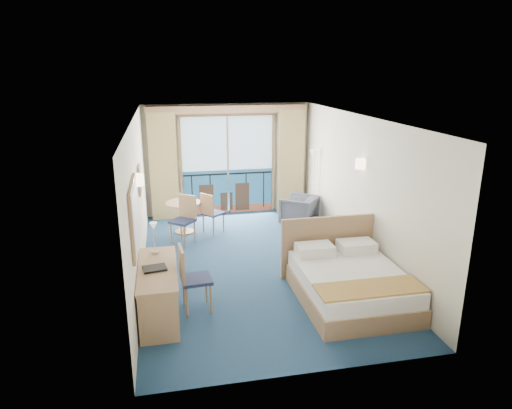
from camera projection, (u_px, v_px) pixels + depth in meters
name	position (u px, v px, depth m)	size (l,w,h in m)	color
floor	(254.00, 264.00, 8.51)	(6.50, 6.50, 0.00)	navy
room_walls	(253.00, 171.00, 8.00)	(4.04, 6.54, 2.72)	beige
balcony_door	(228.00, 168.00, 11.20)	(2.36, 0.03, 2.52)	#215274
curtain_left	(164.00, 167.00, 10.72)	(0.65, 0.22, 2.55)	tan
curtain_right	(290.00, 162.00, 11.32)	(0.65, 0.22, 2.55)	tan
pelmet	(228.00, 109.00, 10.67)	(3.80, 0.25, 0.18)	#AB7E5C
mirror	(135.00, 216.00, 6.28)	(0.05, 1.25, 0.95)	#AB7E5C
wall_print	(140.00, 180.00, 8.09)	(0.04, 0.42, 0.52)	#AB7E5C
sconce_left	(138.00, 180.00, 7.04)	(0.18, 0.18, 0.18)	beige
sconce_right	(361.00, 164.00, 8.21)	(0.18, 0.18, 0.18)	beige
bed	(349.00, 282.00, 7.13)	(1.71, 2.03, 1.07)	#AB7E5C
nightstand	(347.00, 246.00, 8.57)	(0.45, 0.43, 0.59)	#A77D58
phone	(348.00, 228.00, 8.52)	(0.18, 0.14, 0.08)	white
armchair	(299.00, 210.00, 10.55)	(0.74, 0.76, 0.69)	#454954
floor_lamp	(314.00, 168.00, 10.55)	(0.24, 0.24, 1.70)	silver
desk	(159.00, 303.00, 6.25)	(0.55, 1.61, 0.75)	#AB7E5C
desk_chair	(190.00, 275.00, 6.74)	(0.48, 0.47, 1.02)	#20274B
folder	(155.00, 268.00, 6.49)	(0.33, 0.25, 0.03)	black
desk_lamp	(154.00, 231.00, 6.97)	(0.13, 0.13, 0.48)	silver
round_table	(184.00, 210.00, 10.00)	(0.77, 0.77, 0.69)	#AB7E5C
table_chair_a	(211.00, 211.00, 9.97)	(0.55, 0.55, 0.91)	#20274B
table_chair_b	(185.00, 216.00, 9.43)	(0.61, 0.61, 1.00)	#20274B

